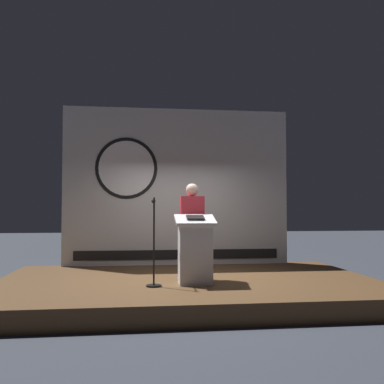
# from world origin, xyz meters

# --- Properties ---
(ground_plane) EXTENTS (40.00, 40.00, 0.00)m
(ground_plane) POSITION_xyz_m (0.00, 0.00, 0.00)
(ground_plane) COLOR #383D47
(stage_platform) EXTENTS (6.40, 4.00, 0.30)m
(stage_platform) POSITION_xyz_m (0.00, 0.00, 0.15)
(stage_platform) COLOR brown
(stage_platform) RESTS_ON ground
(banner_display) EXTENTS (4.84, 0.12, 3.36)m
(banner_display) POSITION_xyz_m (-0.03, 1.85, 1.98)
(banner_display) COLOR silver
(banner_display) RESTS_ON stage_platform
(podium) EXTENTS (0.64, 0.50, 1.11)m
(podium) POSITION_xyz_m (0.06, -0.52, 0.83)
(podium) COLOR silver
(podium) RESTS_ON stage_platform
(speaker_person) EXTENTS (0.40, 0.26, 1.63)m
(speaker_person) POSITION_xyz_m (0.08, -0.04, 1.13)
(speaker_person) COLOR black
(speaker_person) RESTS_ON stage_platform
(microphone_stand) EXTENTS (0.24, 0.48, 1.37)m
(microphone_stand) POSITION_xyz_m (-0.60, -0.63, 0.77)
(microphone_stand) COLOR black
(microphone_stand) RESTS_ON stage_platform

